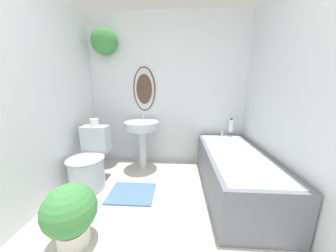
% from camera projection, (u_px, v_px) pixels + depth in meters
% --- Properties ---
extents(wall_back, '(2.63, 0.39, 2.40)m').
position_uv_depth(wall_back, '(159.00, 86.00, 2.73)').
color(wall_back, silver).
rests_on(wall_back, ground_plane).
extents(wall_left, '(0.06, 2.53, 2.40)m').
position_uv_depth(wall_left, '(28.00, 95.00, 1.64)').
color(wall_left, silver).
rests_on(wall_left, ground_plane).
extents(wall_right, '(0.06, 2.53, 2.40)m').
position_uv_depth(wall_right, '(304.00, 96.00, 1.49)').
color(wall_right, silver).
rests_on(wall_right, ground_plane).
extents(toilet, '(0.45, 0.63, 0.76)m').
position_uv_depth(toilet, '(90.00, 164.00, 2.20)').
color(toilet, silver).
rests_on(toilet, ground_plane).
extents(pedestal_sink, '(0.52, 0.52, 0.87)m').
position_uv_depth(pedestal_sink, '(142.00, 131.00, 2.59)').
color(pedestal_sink, silver).
rests_on(pedestal_sink, ground_plane).
extents(bathtub, '(0.71, 1.59, 0.59)m').
position_uv_depth(bathtub, '(235.00, 171.00, 2.07)').
color(bathtub, slate).
rests_on(bathtub, ground_plane).
extents(shampoo_bottle, '(0.06, 0.06, 0.21)m').
position_uv_depth(shampoo_bottle, '(231.00, 125.00, 2.66)').
color(shampoo_bottle, white).
rests_on(shampoo_bottle, bathtub).
extents(potted_plant, '(0.41, 0.41, 0.53)m').
position_uv_depth(potted_plant, '(70.00, 213.00, 1.35)').
color(potted_plant, silver).
rests_on(potted_plant, ground_plane).
extents(bath_mat, '(0.55, 0.44, 0.02)m').
position_uv_depth(bath_mat, '(132.00, 193.00, 2.06)').
color(bath_mat, '#4C7093').
rests_on(bath_mat, ground_plane).
extents(toilet_paper_roll, '(0.11, 0.11, 0.10)m').
position_uv_depth(toilet_paper_roll, '(94.00, 122.00, 2.30)').
color(toilet_paper_roll, white).
rests_on(toilet_paper_roll, toilet).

